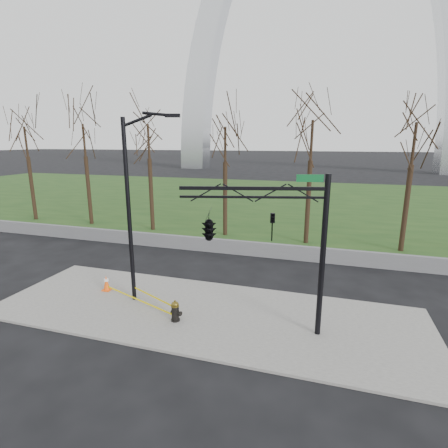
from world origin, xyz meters
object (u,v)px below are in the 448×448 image
(street_light, at_px, (133,199))
(traffic_signal_mast, at_px, (231,227))
(fire_hydrant, at_px, (175,311))
(traffic_cone, at_px, (106,283))

(street_light, xyz_separation_m, traffic_signal_mast, (4.69, -1.42, -0.55))
(fire_hydrant, bearing_deg, street_light, 164.94)
(fire_hydrant, relative_size, traffic_cone, 1.18)
(street_light, bearing_deg, traffic_cone, 152.06)
(traffic_cone, xyz_separation_m, street_light, (1.99, -0.38, 4.22))
(fire_hydrant, distance_m, traffic_cone, 4.69)
(traffic_cone, height_order, street_light, street_light)
(street_light, bearing_deg, fire_hydrant, -45.64)
(street_light, height_order, traffic_signal_mast, street_light)
(traffic_cone, bearing_deg, traffic_signal_mast, -15.06)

